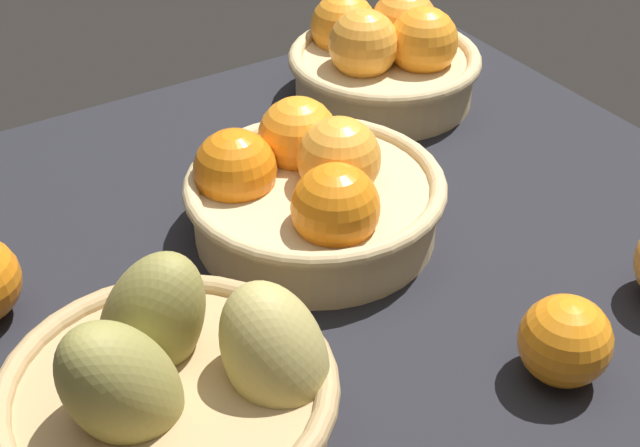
{
  "coord_description": "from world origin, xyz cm",
  "views": [
    {
      "loc": [
        -38.87,
        -61.79,
        56.69
      ],
      "look_at": [
        -2.51,
        -3.72,
        7.0
      ],
      "focal_mm": 51.5,
      "sensor_mm": 36.0,
      "label": 1
    }
  ],
  "objects_px": {
    "basket_center": "(310,191)",
    "basket_near_left_pears": "(173,388)",
    "loose_orange_side_gap": "(565,341)",
    "basket_far_right": "(384,58)"
  },
  "relations": [
    {
      "from": "basket_center",
      "to": "basket_near_left_pears",
      "type": "height_order",
      "value": "basket_near_left_pears"
    },
    {
      "from": "basket_near_left_pears",
      "to": "loose_orange_side_gap",
      "type": "distance_m",
      "value": 0.31
    },
    {
      "from": "basket_far_right",
      "to": "basket_near_left_pears",
      "type": "height_order",
      "value": "basket_near_left_pears"
    },
    {
      "from": "basket_center",
      "to": "loose_orange_side_gap",
      "type": "xyz_separation_m",
      "value": [
        0.07,
        -0.27,
        -0.01
      ]
    },
    {
      "from": "basket_center",
      "to": "loose_orange_side_gap",
      "type": "bearing_deg",
      "value": -76.15
    },
    {
      "from": "basket_near_left_pears",
      "to": "basket_center",
      "type": "bearing_deg",
      "value": 36.98
    },
    {
      "from": "basket_far_right",
      "to": "basket_center",
      "type": "distance_m",
      "value": 0.29
    },
    {
      "from": "basket_center",
      "to": "loose_orange_side_gap",
      "type": "distance_m",
      "value": 0.28
    },
    {
      "from": "loose_orange_side_gap",
      "to": "basket_near_left_pears",
      "type": "bearing_deg",
      "value": 159.13
    },
    {
      "from": "basket_far_right",
      "to": "basket_near_left_pears",
      "type": "bearing_deg",
      "value": -140.96
    }
  ]
}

